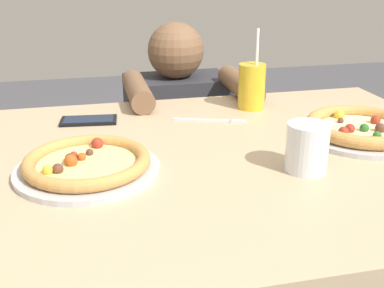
{
  "coord_description": "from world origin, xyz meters",
  "views": [
    {
      "loc": [
        -0.29,
        -0.96,
        1.17
      ],
      "look_at": [
        -0.07,
        0.0,
        0.78
      ],
      "focal_mm": 44.55,
      "sensor_mm": 36.0,
      "label": 1
    }
  ],
  "objects_px": {
    "pizza_far": "(362,129)",
    "diner_seated": "(178,160)",
    "cell_phone": "(89,120)",
    "drink_cup_colored": "(252,86)",
    "water_cup_clear": "(307,147)",
    "fork": "(213,120)",
    "pizza_near": "(87,164)"
  },
  "relations": [
    {
      "from": "water_cup_clear",
      "to": "diner_seated",
      "type": "distance_m",
      "value": 0.89
    },
    {
      "from": "drink_cup_colored",
      "to": "pizza_far",
      "type": "bearing_deg",
      "value": -57.04
    },
    {
      "from": "drink_cup_colored",
      "to": "diner_seated",
      "type": "height_order",
      "value": "drink_cup_colored"
    },
    {
      "from": "diner_seated",
      "to": "water_cup_clear",
      "type": "bearing_deg",
      "value": -81.81
    },
    {
      "from": "fork",
      "to": "pizza_near",
      "type": "bearing_deg",
      "value": -142.8
    },
    {
      "from": "fork",
      "to": "diner_seated",
      "type": "bearing_deg",
      "value": 91.61
    },
    {
      "from": "diner_seated",
      "to": "pizza_near",
      "type": "bearing_deg",
      "value": -114.88
    },
    {
      "from": "pizza_far",
      "to": "drink_cup_colored",
      "type": "relative_size",
      "value": 1.33
    },
    {
      "from": "pizza_near",
      "to": "diner_seated",
      "type": "relative_size",
      "value": 0.32
    },
    {
      "from": "cell_phone",
      "to": "drink_cup_colored",
      "type": "bearing_deg",
      "value": 2.72
    },
    {
      "from": "water_cup_clear",
      "to": "fork",
      "type": "relative_size",
      "value": 0.52
    },
    {
      "from": "diner_seated",
      "to": "pizza_far",
      "type": "bearing_deg",
      "value": -62.38
    },
    {
      "from": "pizza_far",
      "to": "pizza_near",
      "type": "bearing_deg",
      "value": -174.6
    },
    {
      "from": "pizza_far",
      "to": "cell_phone",
      "type": "height_order",
      "value": "pizza_far"
    },
    {
      "from": "pizza_near",
      "to": "pizza_far",
      "type": "relative_size",
      "value": 0.98
    },
    {
      "from": "fork",
      "to": "water_cup_clear",
      "type": "bearing_deg",
      "value": -73.68
    },
    {
      "from": "pizza_far",
      "to": "diner_seated",
      "type": "distance_m",
      "value": 0.81
    },
    {
      "from": "water_cup_clear",
      "to": "fork",
      "type": "distance_m",
      "value": 0.37
    },
    {
      "from": "drink_cup_colored",
      "to": "water_cup_clear",
      "type": "xyz_separation_m",
      "value": [
        -0.04,
        -0.45,
        -0.01
      ]
    },
    {
      "from": "pizza_far",
      "to": "fork",
      "type": "height_order",
      "value": "pizza_far"
    },
    {
      "from": "pizza_far",
      "to": "water_cup_clear",
      "type": "xyz_separation_m",
      "value": [
        -0.23,
        -0.16,
        0.03
      ]
    },
    {
      "from": "drink_cup_colored",
      "to": "diner_seated",
      "type": "xyz_separation_m",
      "value": [
        -0.15,
        0.36,
        -0.37
      ]
    },
    {
      "from": "drink_cup_colored",
      "to": "fork",
      "type": "relative_size",
      "value": 1.18
    },
    {
      "from": "fork",
      "to": "cell_phone",
      "type": "relative_size",
      "value": 1.25
    },
    {
      "from": "water_cup_clear",
      "to": "fork",
      "type": "bearing_deg",
      "value": 106.32
    },
    {
      "from": "water_cup_clear",
      "to": "diner_seated",
      "type": "relative_size",
      "value": 0.11
    },
    {
      "from": "drink_cup_colored",
      "to": "fork",
      "type": "distance_m",
      "value": 0.18
    },
    {
      "from": "pizza_far",
      "to": "diner_seated",
      "type": "height_order",
      "value": "diner_seated"
    },
    {
      "from": "diner_seated",
      "to": "cell_phone",
      "type": "bearing_deg",
      "value": -129.79
    },
    {
      "from": "pizza_far",
      "to": "diner_seated",
      "type": "relative_size",
      "value": 0.32
    },
    {
      "from": "pizza_near",
      "to": "water_cup_clear",
      "type": "relative_size",
      "value": 2.95
    },
    {
      "from": "fork",
      "to": "cell_phone",
      "type": "bearing_deg",
      "value": 168.2
    }
  ]
}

